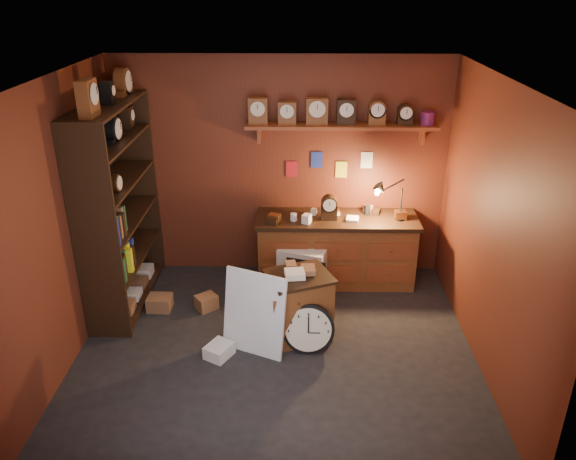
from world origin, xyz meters
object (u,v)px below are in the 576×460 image
(shelving_unit, at_px, (115,200))
(workbench, at_px, (336,246))
(low_cabinet, at_px, (299,303))
(big_round_clock, at_px, (308,329))

(shelving_unit, height_order, workbench, shelving_unit)
(workbench, bearing_deg, shelving_unit, -168.71)
(shelving_unit, xyz_separation_m, workbench, (2.48, 0.49, -0.78))
(shelving_unit, bearing_deg, low_cabinet, -19.05)
(workbench, relative_size, big_round_clock, 3.67)
(low_cabinet, relative_size, big_round_clock, 1.53)
(low_cabinet, height_order, big_round_clock, low_cabinet)
(low_cabinet, bearing_deg, big_round_clock, -92.51)
(workbench, bearing_deg, low_cabinet, -110.93)
(workbench, bearing_deg, big_round_clock, -103.70)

